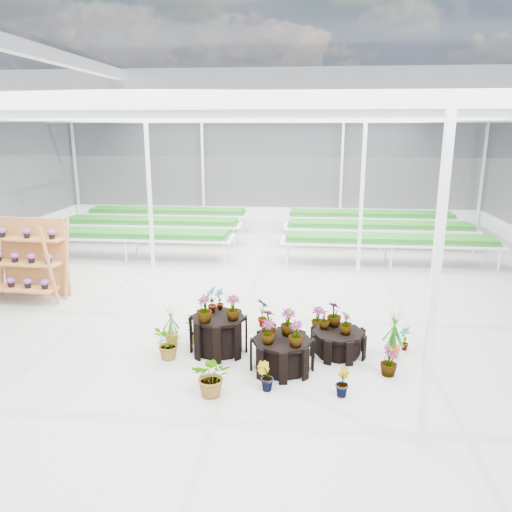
# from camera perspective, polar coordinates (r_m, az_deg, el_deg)

# --- Properties ---
(ground_plane) EXTENTS (24.00, 24.00, 0.00)m
(ground_plane) POSITION_cam_1_polar(r_m,az_deg,el_deg) (10.82, -2.38, -7.53)
(ground_plane) COLOR gray
(ground_plane) RESTS_ON ground
(greenhouse_shell) EXTENTS (18.00, 24.00, 4.50)m
(greenhouse_shell) POSITION_cam_1_polar(r_m,az_deg,el_deg) (10.18, -2.51, 4.27)
(greenhouse_shell) COLOR white
(greenhouse_shell) RESTS_ON ground
(steel_frame) EXTENTS (18.00, 24.00, 4.50)m
(steel_frame) POSITION_cam_1_polar(r_m,az_deg,el_deg) (10.18, -2.51, 4.27)
(steel_frame) COLOR silver
(steel_frame) RESTS_ON ground
(nursery_benches) EXTENTS (16.00, 7.00, 0.84)m
(nursery_benches) POSITION_cam_1_polar(r_m,az_deg,el_deg) (17.56, 0.76, 2.61)
(nursery_benches) COLOR silver
(nursery_benches) RESTS_ON ground
(plinth_tall) EXTENTS (1.13, 1.13, 0.70)m
(plinth_tall) POSITION_cam_1_polar(r_m,az_deg,el_deg) (9.37, -4.30, -8.87)
(plinth_tall) COLOR black
(plinth_tall) RESTS_ON ground
(plinth_mid) EXTENTS (1.15, 1.15, 0.56)m
(plinth_mid) POSITION_cam_1_polar(r_m,az_deg,el_deg) (8.74, 2.97, -11.16)
(plinth_mid) COLOR black
(plinth_mid) RESTS_ON ground
(plinth_low) EXTENTS (1.28, 1.28, 0.45)m
(plinth_low) POSITION_cam_1_polar(r_m,az_deg,el_deg) (9.42, 9.34, -9.74)
(plinth_low) COLOR black
(plinth_low) RESTS_ON ground
(shelf_rack) EXTENTS (1.90, 1.09, 1.94)m
(shelf_rack) POSITION_cam_1_polar(r_m,az_deg,el_deg) (13.08, -24.92, -0.50)
(shelf_rack) COLOR #A96833
(shelf_rack) RESTS_ON ground
(nursery_plants) EXTENTS (4.75, 3.30, 1.22)m
(nursery_plants) POSITION_cam_1_polar(r_m,az_deg,el_deg) (9.04, -0.21, -9.00)
(nursery_plants) COLOR #1C5F18
(nursery_plants) RESTS_ON ground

